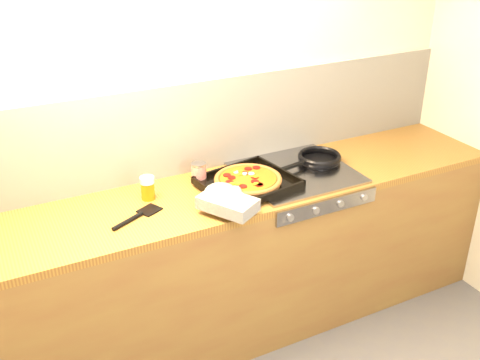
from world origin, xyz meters
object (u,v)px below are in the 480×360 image
frying_pan (319,158)px  tomato_can (199,173)px  pizza_on_tray (241,186)px  juice_glass (148,188)px

frying_pan → tomato_can: size_ratio=3.77×
pizza_on_tray → frying_pan: size_ratio=1.43×
pizza_on_tray → tomato_can: tomato_can is taller
pizza_on_tray → juice_glass: juice_glass is taller
juice_glass → tomato_can: bearing=9.6°
pizza_on_tray → juice_glass: 0.47m
pizza_on_tray → frying_pan: (0.55, 0.12, -0.01)m
tomato_can → frying_pan: bearing=-8.0°
pizza_on_tray → juice_glass: size_ratio=5.04×
pizza_on_tray → frying_pan: pizza_on_tray is taller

